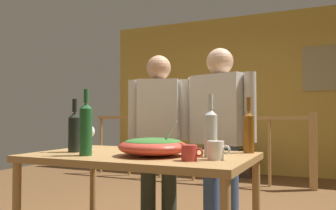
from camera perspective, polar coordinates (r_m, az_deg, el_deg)
back_wall at (r=6.35m, az=14.11°, el=1.79°), size 5.53×0.10×2.78m
framed_picture at (r=6.22m, az=24.05°, el=5.48°), size 0.67×0.03×0.73m
stair_railing at (r=5.37m, az=9.22°, el=-5.38°), size 3.55×0.10×1.05m
tv_console at (r=6.14m, az=9.40°, el=-9.13°), size 0.90×0.40×0.43m
flat_screen_tv at (r=6.07m, az=9.30°, el=-5.08°), size 0.46×0.12×0.37m
serving_table at (r=2.20m, az=-4.42°, el=-9.82°), size 1.34×0.82×0.77m
salad_bowl at (r=2.07m, az=-2.45°, el=-6.60°), size 0.41×0.41×0.21m
wine_glass at (r=2.53m, az=-12.68°, el=-4.36°), size 0.08×0.08×0.17m
wine_bottle_clear at (r=2.03m, az=6.91°, el=-4.29°), size 0.08×0.08×0.36m
wine_bottle_amber at (r=2.29m, az=12.95°, el=-4.09°), size 0.07×0.07×0.35m
wine_bottle_green at (r=2.13m, az=-13.16°, el=-3.65°), size 0.08×0.08×0.39m
wine_bottle_dark at (r=2.36m, az=-14.92°, el=-4.07°), size 0.08×0.08×0.34m
mug_white at (r=1.90m, az=7.79°, el=-7.29°), size 0.12×0.09×0.10m
mug_red at (r=1.85m, az=3.55°, el=-7.74°), size 0.12×0.08×0.08m
person_standing_left at (r=3.02m, az=-1.53°, el=-4.03°), size 0.51×0.32×1.52m
person_standing_right at (r=2.83m, az=8.46°, el=-3.54°), size 0.60×0.35×1.54m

